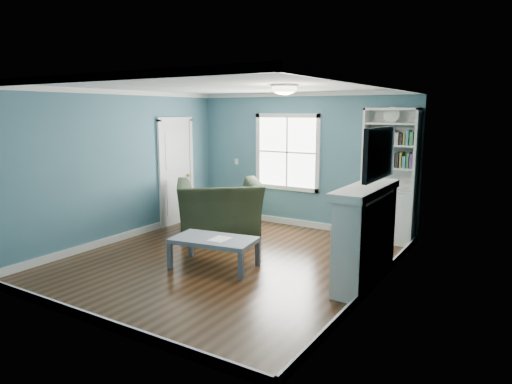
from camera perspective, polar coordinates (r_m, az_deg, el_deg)
The scene contains 13 objects.
floor at distance 7.05m, azimuth -3.60°, elevation -8.52°, with size 5.00×5.00×0.00m, color black.
room_walls at distance 6.71m, azimuth -3.75°, elevation 4.38°, with size 5.00×5.00×5.00m.
trim at distance 6.75m, azimuth -3.71°, elevation 1.47°, with size 4.50×5.00×2.60m.
window at distance 8.99m, azimuth 3.92°, elevation 4.99°, with size 1.40×0.06×1.50m.
bookshelf at distance 8.13m, azimuth 16.26°, elevation 0.32°, with size 0.90×0.35×2.31m.
fireplace at distance 6.14m, azimuth 13.62°, elevation -5.42°, with size 0.44×1.58×1.30m.
tv at distance 5.91m, azimuth 15.17°, elevation 4.68°, with size 0.06×1.10×0.65m, color black.
door at distance 9.24m, azimuth -9.95°, elevation 2.64°, with size 0.12×0.98×2.17m.
ceiling_fixture at distance 6.30m, azimuth 3.56°, elevation 12.83°, with size 0.38×0.38×0.15m.
light_switch at distance 9.63m, azimuth -2.44°, elevation 3.84°, with size 0.08×0.01×0.12m, color white.
recliner at distance 8.40m, azimuth -4.61°, elevation -0.84°, with size 1.51×0.98×1.32m, color black.
coffee_table at distance 6.67m, azimuth -5.28°, elevation -6.22°, with size 1.28×0.83×0.44m.
paper_sheet at distance 6.58m, azimuth -4.55°, elevation -5.89°, with size 0.24×0.31×0.00m, color white.
Camera 1 is at (3.87, -5.44, 2.25)m, focal length 32.00 mm.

